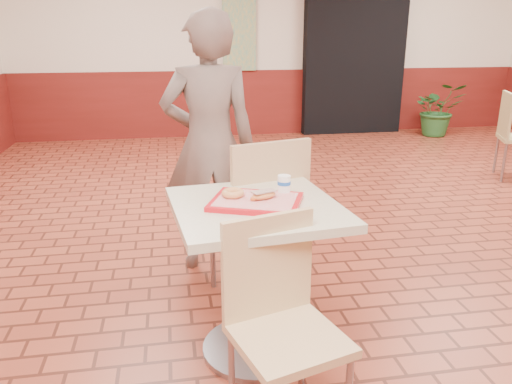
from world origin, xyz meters
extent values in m
cube|color=maroon|center=(0.00, 0.00, 0.00)|extent=(8.00, 10.00, 0.01)
cube|color=beige|center=(0.00, 5.00, 1.50)|extent=(8.00, 0.01, 3.00)
cube|color=#5F1612|center=(0.00, 4.98, 0.50)|extent=(8.00, 0.04, 1.00)
cube|color=black|center=(1.20, 4.88, 1.10)|extent=(1.60, 0.22, 2.20)
cube|color=gray|center=(-0.60, 4.94, 1.60)|extent=(0.50, 0.03, 1.20)
cube|color=beige|center=(-1.31, -0.61, 0.78)|extent=(0.76, 0.76, 0.04)
cylinder|color=gray|center=(-1.31, -0.61, 0.38)|extent=(0.08, 0.08, 0.76)
cylinder|color=gray|center=(-1.31, -0.61, 0.02)|extent=(0.55, 0.55, 0.03)
cube|color=#D5B380|center=(-1.27, -1.14, 0.42)|extent=(0.51, 0.51, 0.04)
cube|color=#D5B380|center=(-1.32, -0.96, 0.66)|extent=(0.40, 0.14, 0.45)
cylinder|color=gray|center=(-1.48, -1.02, 0.20)|extent=(0.03, 0.03, 0.40)
cylinder|color=gray|center=(-1.15, -0.92, 0.20)|extent=(0.03, 0.03, 0.40)
cube|color=tan|center=(-1.22, -0.03, 0.48)|extent=(0.58, 0.58, 0.04)
cube|color=tan|center=(-1.16, -0.24, 0.76)|extent=(0.46, 0.16, 0.52)
cylinder|color=gray|center=(-1.08, 0.21, 0.23)|extent=(0.03, 0.03, 0.46)
cylinder|color=gray|center=(-1.46, 0.11, 0.23)|extent=(0.03, 0.03, 0.46)
cylinder|color=gray|center=(-0.97, -0.17, 0.23)|extent=(0.03, 0.03, 0.46)
cylinder|color=gray|center=(-1.36, -0.28, 0.23)|extent=(0.03, 0.03, 0.46)
imported|color=#705E57|center=(-1.44, 0.46, 0.86)|extent=(0.63, 0.41, 1.72)
cube|color=red|center=(-1.31, -0.61, 0.82)|extent=(0.41, 0.32, 0.02)
cube|color=#E18585|center=(-1.31, -0.61, 0.83)|extent=(0.36, 0.27, 0.00)
torus|color=#DC8E50|center=(-1.41, -0.55, 0.85)|extent=(0.13, 0.13, 0.03)
ellipsoid|color=#E07E41|center=(-1.27, -0.61, 0.85)|extent=(0.14, 0.11, 0.03)
cube|color=white|center=(-1.27, -0.61, 0.87)|extent=(0.13, 0.09, 0.01)
ellipsoid|color=#CD511C|center=(-1.32, -0.63, 0.84)|extent=(0.03, 0.03, 0.02)
cylinder|color=white|center=(-1.15, -0.52, 0.87)|extent=(0.06, 0.06, 0.08)
cylinder|color=blue|center=(-1.15, -0.52, 0.88)|extent=(0.07, 0.07, 0.02)
cube|color=tan|center=(1.93, 2.10, 0.71)|extent=(0.20, 0.42, 0.48)
cylinder|color=gray|center=(1.87, 1.93, 0.21)|extent=(0.03, 0.03, 0.43)
cylinder|color=gray|center=(2.01, 2.27, 0.21)|extent=(0.03, 0.03, 0.43)
imported|color=#235825|center=(2.44, 4.39, 0.41)|extent=(0.84, 0.76, 0.82)
camera|label=1|loc=(-1.69, -2.79, 1.58)|focal=35.00mm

